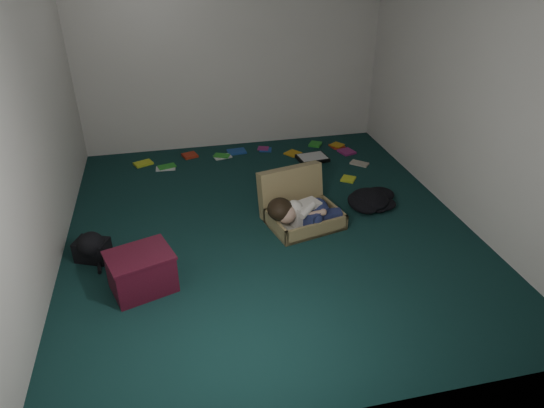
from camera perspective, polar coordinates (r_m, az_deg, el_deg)
name	(u,v)px	position (r m, az deg, el deg)	size (l,w,h in m)	color
floor	(269,226)	(4.98, -0.38, -2.66)	(4.50, 4.50, 0.00)	#123331
wall_back	(231,50)	(6.57, -4.84, 17.59)	(4.50, 4.50, 0.00)	white
wall_front	(364,242)	(2.48, 10.77, -4.39)	(4.50, 4.50, 0.00)	white
wall_left	(29,121)	(4.47, -26.65, 8.74)	(4.50, 4.50, 0.00)	white
wall_right	(469,90)	(5.21, 22.13, 12.36)	(4.50, 4.50, 0.00)	white
suitcase	(299,206)	(5.03, 3.17, -0.28)	(0.85, 0.83, 0.52)	#A28C59
person	(303,212)	(4.86, 3.69, -0.92)	(0.79, 0.39, 0.32)	white
maroon_bin	(141,271)	(4.22, -15.10, -7.68)	(0.62, 0.55, 0.36)	#4E0F21
backpack	(92,249)	(4.75, -20.39, -5.01)	(0.36, 0.29, 0.22)	black
clothing_pile	(370,199)	(5.44, 11.41, 0.59)	(0.47, 0.38, 0.15)	black
paper_tray	(312,158)	(6.45, 4.77, 5.41)	(0.41, 0.33, 0.05)	black
book_scatter	(269,157)	(6.51, -0.35, 5.59)	(2.92, 1.36, 0.02)	#D5E829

